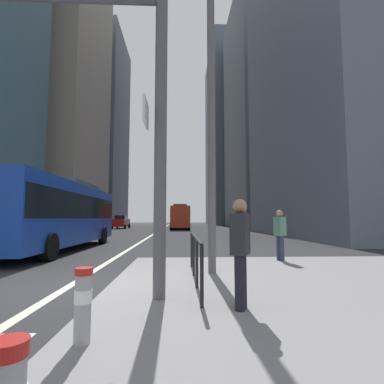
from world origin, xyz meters
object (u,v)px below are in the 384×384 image
pedestrian_waiting (280,232)px  car_oncoming_mid (121,222)px  car_receding_near (179,221)px  traffic_signal_gantry (44,73)px  bollard_left (83,301)px  pedestrian_walking (240,247)px  city_bus_red_receding (180,216)px  city_bus_blue_oncoming (58,212)px  street_lamp_post (211,77)px

pedestrian_waiting → car_oncoming_mid: bearing=108.9°
car_receding_near → traffic_signal_gantry: bearing=-92.2°
bollard_left → pedestrian_waiting: pedestrian_waiting is taller
pedestrian_waiting → pedestrian_walking: pedestrian_walking is taller
car_oncoming_mid → traffic_signal_gantry: bearing=-81.0°
city_bus_red_receding → pedestrian_waiting: (3.25, -32.79, -0.78)m
car_oncoming_mid → pedestrian_waiting: size_ratio=2.81×
car_oncoming_mid → bollard_left: car_oncoming_mid is taller
traffic_signal_gantry → pedestrian_walking: traffic_signal_gantry is taller
city_bus_blue_oncoming → car_receding_near: (5.60, 50.11, -0.85)m
city_bus_blue_oncoming → traffic_signal_gantry: size_ratio=1.76×
street_lamp_post → car_receding_near: bearing=91.0°
car_receding_near → pedestrian_waiting: bearing=-86.4°
city_bus_red_receding → car_oncoming_mid: city_bus_red_receding is taller
car_oncoming_mid → traffic_signal_gantry: (6.17, -39.15, 3.13)m
bollard_left → car_oncoming_mid: bearing=100.4°
city_bus_blue_oncoming → car_oncoming_mid: (-2.84, 29.96, -0.84)m
traffic_signal_gantry → bollard_left: 4.18m
city_bus_red_receding → pedestrian_walking: bearing=-88.6°
city_bus_blue_oncoming → car_oncoming_mid: 30.11m
city_bus_red_receding → bollard_left: bearing=-91.6°
traffic_signal_gantry → pedestrian_waiting: bearing=37.6°
traffic_signal_gantry → pedestrian_walking: 4.60m
street_lamp_post → bollard_left: size_ratio=9.78×
city_bus_red_receding → traffic_signal_gantry: traffic_signal_gantry is taller
city_bus_blue_oncoming → bollard_left: bearing=-66.8°
traffic_signal_gantry → bollard_left: bearing=-52.3°
traffic_signal_gantry → pedestrian_waiting: 7.87m
bollard_left → pedestrian_walking: size_ratio=0.49×
car_oncoming_mid → pedestrian_walking: bearing=-76.5°
car_receding_near → pedestrian_waiting: 54.99m
car_receding_near → pedestrian_walking: bearing=-88.9°
traffic_signal_gantry → city_bus_red_receding: bearing=86.2°
street_lamp_post → pedestrian_waiting: 5.32m
car_receding_near → pedestrian_walking: (1.10, -59.94, 0.08)m
city_bus_blue_oncoming → city_bus_red_receding: same height
car_oncoming_mid → pedestrian_walking: car_oncoming_mid is taller
city_bus_red_receding → car_receding_near: 22.11m
car_oncoming_mid → car_receding_near: (8.45, 20.15, -0.00)m
car_receding_near → street_lamp_post: street_lamp_post is taller
pedestrian_walking → city_bus_red_receding: bearing=91.4°
pedestrian_waiting → pedestrian_walking: 5.58m
bollard_left → city_bus_blue_oncoming: bearing=113.2°
city_bus_blue_oncoming → traffic_signal_gantry: (3.32, -9.19, 2.28)m
city_bus_red_receding → pedestrian_walking: 37.86m
city_bus_red_receding → car_receding_near: bearing=90.5°
bollard_left → traffic_signal_gantry: bearing=127.7°
city_bus_blue_oncoming → bollard_left: (4.71, -10.98, -1.23)m
car_oncoming_mid → city_bus_red_receding: bearing=-12.7°
car_receding_near → bollard_left: bearing=-90.8°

